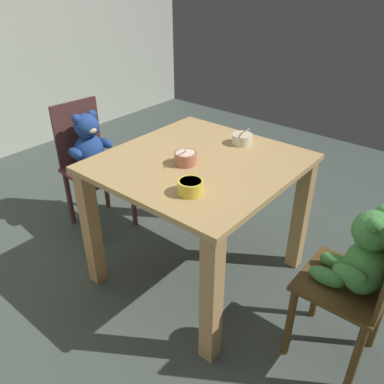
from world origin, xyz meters
name	(u,v)px	position (x,y,z in m)	size (l,w,h in m)	color
ground_plane	(198,272)	(0.00, 0.00, -0.02)	(5.20, 5.20, 0.04)	#424C45
dining_table	(199,187)	(0.00, 0.00, 0.60)	(0.99, 0.96, 0.76)	tan
teddy_chair_far_center	(91,152)	(-0.03, 0.91, 0.56)	(0.40, 0.44, 0.88)	#4A2926
teddy_chair_near_front	(361,266)	(-0.04, -0.90, 0.56)	(0.37, 0.37, 0.89)	#4C3619
porridge_bowl_yellow_near_left	(191,187)	(-0.29, -0.18, 0.79)	(0.12, 0.12, 0.06)	gold
porridge_bowl_cream_near_right	(242,139)	(0.33, -0.05, 0.79)	(0.12, 0.12, 0.12)	beige
porridge_bowl_terracotta_center	(186,158)	(-0.08, 0.03, 0.79)	(0.12, 0.12, 0.12)	#B26953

